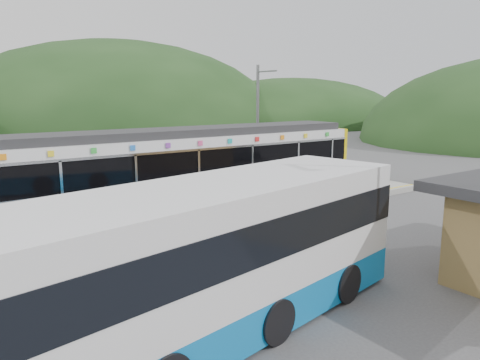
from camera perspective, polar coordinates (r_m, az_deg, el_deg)
ground at (r=17.63m, az=0.95°, el=-7.24°), size 120.00×120.00×0.00m
hills at (r=25.36m, az=5.19°, el=-1.76°), size 146.00×149.00×26.00m
platform at (r=20.23m, az=-4.59°, el=-4.48°), size 26.00×3.20×0.30m
yellow_line at (r=19.12m, az=-2.60°, el=-4.87°), size 26.00×0.10×0.01m
train at (r=22.20m, az=-8.05°, el=1.84°), size 20.44×3.01×3.74m
catenary_mast_east at (r=27.89m, az=2.21°, el=6.97°), size 0.18×1.80×7.00m
bus at (r=10.07m, az=-7.14°, el=-11.25°), size 12.91×5.19×3.43m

